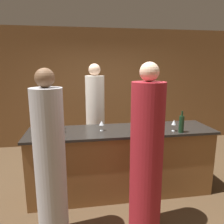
# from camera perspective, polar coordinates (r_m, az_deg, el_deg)

# --- Properties ---
(ground_plane) EXTENTS (14.00, 14.00, 0.00)m
(ground_plane) POSITION_cam_1_polar(r_m,az_deg,el_deg) (3.67, 2.34, -19.91)
(ground_plane) COLOR #4C3823
(back_wall) EXTENTS (8.00, 0.06, 2.80)m
(back_wall) POSITION_cam_1_polar(r_m,az_deg,el_deg) (5.42, -2.46, 6.36)
(back_wall) COLOR brown
(back_wall) RESTS_ON ground_plane
(bar_counter) EXTENTS (2.75, 0.71, 1.01)m
(bar_counter) POSITION_cam_1_polar(r_m,az_deg,el_deg) (3.42, 2.41, -12.70)
(bar_counter) COLOR brown
(bar_counter) RESTS_ON ground_plane
(bartender) EXTENTS (0.34, 0.34, 1.97)m
(bartender) POSITION_cam_1_polar(r_m,az_deg,el_deg) (4.03, -4.36, -2.57)
(bartender) COLOR silver
(bartender) RESTS_ON ground_plane
(guest_0) EXTENTS (0.37, 0.37, 1.98)m
(guest_0) POSITION_cam_1_polar(r_m,az_deg,el_deg) (2.55, 8.96, -11.73)
(guest_0) COLOR maroon
(guest_0) RESTS_ON ground_plane
(guest_1) EXTENTS (0.33, 0.33, 1.92)m
(guest_1) POSITION_cam_1_polar(r_m,az_deg,el_deg) (2.49, -15.81, -13.17)
(guest_1) COLOR #B2B2B7
(guest_1) RESTS_ON ground_plane
(wine_bottle_0) EXTENTS (0.07, 0.07, 0.31)m
(wine_bottle_0) POSITION_cam_1_polar(r_m,az_deg,el_deg) (3.23, 17.69, -2.95)
(wine_bottle_0) COLOR black
(wine_bottle_0) RESTS_ON bar_counter
(wine_bottle_1) EXTENTS (0.08, 0.08, 0.29)m
(wine_bottle_1) POSITION_cam_1_polar(r_m,az_deg,el_deg) (3.07, 6.14, -3.58)
(wine_bottle_1) COLOR black
(wine_bottle_1) RESTS_ON bar_counter
(wine_bottle_2) EXTENTS (0.08, 0.08, 0.28)m
(wine_bottle_2) POSITION_cam_1_polar(r_m,az_deg,el_deg) (3.32, -14.04, -2.68)
(wine_bottle_2) COLOR black
(wine_bottle_2) RESTS_ON bar_counter
(ice_bucket) EXTENTS (0.20, 0.20, 0.17)m
(ice_bucket) POSITION_cam_1_polar(r_m,az_deg,el_deg) (3.38, -18.17, -3.00)
(ice_bucket) COLOR #9E9993
(ice_bucket) RESTS_ON bar_counter
(wine_glass_0) EXTENTS (0.08, 0.08, 0.15)m
(wine_glass_0) POSITION_cam_1_polar(r_m,az_deg,el_deg) (3.16, -13.28, -3.29)
(wine_glass_0) COLOR silver
(wine_glass_0) RESTS_ON bar_counter
(wine_glass_1) EXTENTS (0.06, 0.06, 0.17)m
(wine_glass_1) POSITION_cam_1_polar(r_m,az_deg,el_deg) (3.26, 15.87, -2.71)
(wine_glass_1) COLOR silver
(wine_glass_1) RESTS_ON bar_counter
(wine_glass_2) EXTENTS (0.07, 0.07, 0.14)m
(wine_glass_2) POSITION_cam_1_polar(r_m,az_deg,el_deg) (3.17, -17.90, -3.61)
(wine_glass_2) COLOR silver
(wine_glass_2) RESTS_ON bar_counter
(wine_glass_3) EXTENTS (0.07, 0.07, 0.15)m
(wine_glass_3) POSITION_cam_1_polar(r_m,az_deg,el_deg) (3.16, -2.73, -2.96)
(wine_glass_3) COLOR silver
(wine_glass_3) RESTS_ON bar_counter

